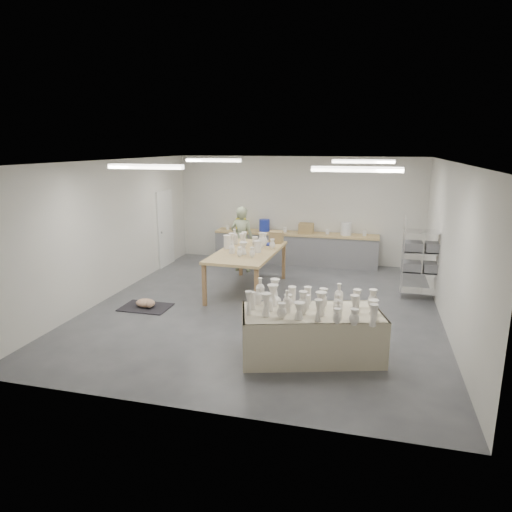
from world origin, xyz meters
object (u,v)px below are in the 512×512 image
(drying_table, at_px, (311,331))
(potter, at_px, (242,239))
(work_table, at_px, (250,249))
(red_stool, at_px, (245,259))

(drying_table, bearing_deg, potter, 101.71)
(potter, bearing_deg, work_table, 118.53)
(work_table, bearing_deg, drying_table, -57.39)
(drying_table, bearing_deg, work_table, 104.16)
(potter, height_order, red_stool, potter)
(drying_table, relative_size, potter, 1.37)
(work_table, relative_size, red_stool, 6.50)
(work_table, height_order, red_stool, work_table)
(drying_table, distance_m, potter, 5.29)
(drying_table, bearing_deg, red_stool, 100.39)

